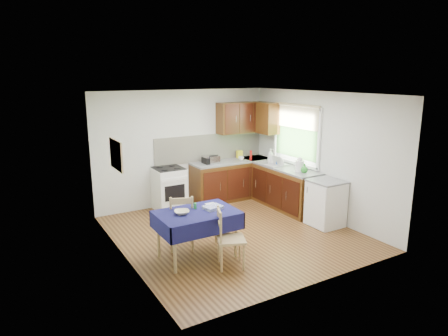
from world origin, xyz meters
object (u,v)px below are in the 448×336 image
chair_near (228,236)px  chair_far (182,221)px  sandwich_press (210,159)px  toaster (214,160)px  dining_table (197,218)px  kettle (300,165)px  dish_rack (277,164)px

chair_near → chair_far: bearing=42.6°
sandwich_press → toaster: bearing=-78.1°
chair_far → sandwich_press: (1.59, 1.95, 0.49)m
dining_table → kettle: bearing=-8.0°
chair_far → chair_near: chair_far is taller
chair_near → toaster: size_ratio=3.60×
dining_table → chair_near: 0.61m
toaster → dining_table: bearing=-148.1°
sandwich_press → kettle: kettle is taller
dining_table → dish_rack: (2.64, 1.42, 0.28)m
dining_table → dish_rack: 3.01m
chair_near → dish_rack: bearing=-28.2°
dining_table → chair_near: size_ratio=1.35×
chair_far → kettle: 2.86m
dining_table → dish_rack: dish_rack is taller
dish_rack → kettle: 0.69m
chair_near → toaster: bearing=-2.4°
dish_rack → sandwich_press: bearing=141.4°
chair_near → dish_rack: (2.40, 1.95, 0.44)m
chair_far → kettle: bearing=-151.2°
chair_near → sandwich_press: sandwich_press is taller
dining_table → dish_rack: bearing=4.8°
chair_far → chair_near: size_ratio=1.03×
sandwich_press → dish_rack: size_ratio=0.67×
kettle → sandwich_press: bearing=127.1°
chair_near → sandwich_press: bearing=-1.1°
chair_far → sandwich_press: size_ratio=3.14×
chair_far → chair_near: (0.33, -0.91, -0.01)m
dining_table → toaster: size_ratio=4.87×
dining_table → chair_far: bearing=79.8°
chair_near → dish_rack: dish_rack is taller
toaster → dish_rack: 1.38m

